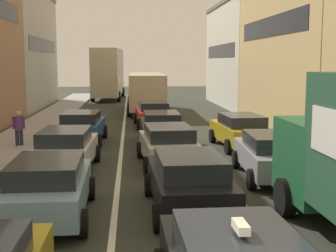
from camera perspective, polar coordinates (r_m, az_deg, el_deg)
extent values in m
cube|color=#9C9C9C|center=(25.05, -16.95, -1.19)|extent=(2.60, 64.00, 0.14)
cube|color=silver|center=(24.47, -5.44, -1.25)|extent=(0.16, 60.00, 0.01)
cube|color=silver|center=(24.64, 2.49, -1.15)|extent=(0.16, 60.00, 0.01)
cube|color=#B2ADA3|center=(42.23, -19.41, 8.48)|extent=(7.00, 14.57, 9.38)
cube|color=black|center=(41.49, -14.68, 9.33)|extent=(0.02, 11.73, 1.10)
cube|color=beige|center=(42.34, 10.94, 8.20)|extent=(7.00, 14.57, 8.53)
cube|color=black|center=(41.55, 6.22, 8.89)|extent=(0.02, 11.73, 1.10)
cube|color=#66605B|center=(42.61, 11.09, 14.14)|extent=(7.20, 14.57, 0.30)
cube|color=tan|center=(28.48, 18.92, 10.09)|extent=(7.00, 14.57, 10.37)
cube|color=black|center=(27.33, 12.04, 11.54)|extent=(0.02, 11.73, 1.10)
cube|color=#1E5933|center=(12.32, 19.40, -3.80)|extent=(2.41, 2.41, 1.90)
cube|color=black|center=(13.35, 17.38, -1.19)|extent=(2.02, 0.03, 0.70)
cylinder|color=black|center=(12.18, 13.82, -8.31)|extent=(0.30, 0.96, 0.96)
cube|color=#F2EACC|center=(6.58, 8.71, -11.82)|extent=(0.17, 0.44, 0.12)
cube|color=black|center=(12.25, 2.49, -7.07)|extent=(1.94, 4.36, 0.70)
cube|color=#1E2328|center=(11.93, 2.65, -4.71)|extent=(1.66, 2.46, 0.52)
cylinder|color=black|center=(13.65, -2.32, -7.04)|extent=(0.24, 0.65, 0.64)
cylinder|color=black|center=(13.89, 5.33, -6.81)|extent=(0.24, 0.65, 0.64)
cylinder|color=black|center=(10.85, -1.21, -10.95)|extent=(0.24, 0.65, 0.64)
cylinder|color=black|center=(11.16, 8.41, -10.51)|extent=(0.24, 0.65, 0.64)
cube|color=#759EB7|center=(12.05, -14.10, -7.55)|extent=(1.89, 4.34, 0.70)
cube|color=#1E2328|center=(11.72, -14.33, -5.16)|extent=(1.64, 2.44, 0.52)
cylinder|color=black|center=(13.69, -17.01, -7.34)|extent=(0.23, 0.64, 0.64)
cylinder|color=black|center=(13.45, -9.23, -7.36)|extent=(0.23, 0.64, 0.64)
cylinder|color=black|center=(10.66, -10.19, -11.43)|extent=(0.23, 0.64, 0.64)
cube|color=beige|center=(17.51, 0.00, -2.57)|extent=(2.07, 4.40, 0.70)
cube|color=#1E2328|center=(17.22, 0.10, -0.86)|extent=(1.73, 2.50, 0.52)
cylinder|color=black|center=(18.90, -3.39, -2.90)|extent=(0.26, 0.65, 0.64)
cylinder|color=black|center=(19.13, 2.12, -2.76)|extent=(0.26, 0.65, 0.64)
cylinder|color=black|center=(16.05, -2.53, -4.81)|extent=(0.26, 0.65, 0.64)
cylinder|color=black|center=(16.32, 3.93, -4.60)|extent=(0.26, 0.65, 0.64)
cube|color=silver|center=(17.02, -12.09, -3.04)|extent=(1.92, 4.35, 0.70)
cube|color=#1E2328|center=(16.73, -12.26, -1.29)|extent=(1.65, 2.45, 0.52)
cylinder|color=black|center=(18.66, -14.14, -3.26)|extent=(0.24, 0.65, 0.64)
cylinder|color=black|center=(18.39, -8.50, -3.27)|extent=(0.24, 0.65, 0.64)
cylinder|color=black|center=(15.87, -16.20, -5.25)|extent=(0.24, 0.65, 0.64)
cylinder|color=black|center=(15.55, -9.56, -5.31)|extent=(0.24, 0.65, 0.64)
cube|color=#19592D|center=(22.16, -0.82, -0.41)|extent=(1.81, 4.31, 0.70)
cube|color=#1E2328|center=(21.89, -0.79, 0.97)|extent=(1.59, 2.41, 0.52)
cylinder|color=black|center=(23.61, -3.28, -0.77)|extent=(0.22, 0.64, 0.64)
cylinder|color=black|center=(23.72, 1.17, -0.72)|extent=(0.22, 0.64, 0.64)
cylinder|color=black|center=(20.72, -3.09, -1.96)|extent=(0.22, 0.64, 0.64)
cylinder|color=black|center=(20.85, 1.98, -1.89)|extent=(0.22, 0.64, 0.64)
cube|color=#194C8C|center=(22.70, -10.25, -0.33)|extent=(1.96, 4.36, 0.70)
cube|color=#1E2328|center=(22.43, -10.35, 1.01)|extent=(1.67, 2.46, 0.52)
cylinder|color=black|center=(24.32, -11.91, -0.68)|extent=(0.24, 0.65, 0.64)
cylinder|color=black|center=(24.08, -7.59, -0.66)|extent=(0.24, 0.65, 0.64)
cylinder|color=black|center=(21.48, -13.19, -1.81)|extent=(0.24, 0.65, 0.64)
cylinder|color=black|center=(21.21, -8.30, -1.81)|extent=(0.24, 0.65, 0.64)
cube|color=#A51E1E|center=(27.90, -1.83, 1.26)|extent=(2.01, 4.38, 0.70)
cube|color=#1E2328|center=(27.64, -1.79, 2.37)|extent=(1.70, 2.48, 0.52)
cylinder|color=black|center=(29.31, -3.89, 0.87)|extent=(0.25, 0.65, 0.64)
cylinder|color=black|center=(29.48, -0.31, 0.93)|extent=(0.25, 0.65, 0.64)
cylinder|color=black|center=(26.42, -3.51, 0.13)|extent=(0.25, 0.65, 0.64)
cylinder|color=black|center=(26.60, 0.45, 0.19)|extent=(0.25, 0.65, 0.64)
cube|color=gray|center=(15.98, 12.26, -3.75)|extent=(2.05, 4.40, 0.70)
cube|color=#1E2328|center=(15.69, 12.48, -1.88)|extent=(1.72, 2.50, 0.52)
cylinder|color=black|center=(17.28, 8.13, -3.98)|extent=(0.26, 0.65, 0.64)
cylinder|color=black|center=(17.66, 14.05, -3.87)|extent=(0.26, 0.65, 0.64)
cylinder|color=black|center=(14.47, 9.99, -6.30)|extent=(0.26, 0.65, 0.64)
cylinder|color=black|center=(14.93, 16.97, -6.09)|extent=(0.26, 0.65, 0.64)
cube|color=#B29319|center=(21.37, 8.63, -0.79)|extent=(2.05, 4.40, 0.70)
cube|color=#1E2328|center=(21.11, 8.82, 0.63)|extent=(1.72, 2.50, 0.52)
cylinder|color=black|center=(22.59, 5.33, -1.18)|extent=(0.26, 0.65, 0.64)
cylinder|color=black|center=(23.08, 9.79, -1.07)|extent=(0.26, 0.65, 0.64)
cylinder|color=black|center=(19.79, 7.25, -2.47)|extent=(0.26, 0.65, 0.64)
cylinder|color=black|center=(20.34, 12.26, -2.31)|extent=(0.26, 0.65, 0.64)
cube|color=#BFB793|center=(36.16, -2.61, 4.37)|extent=(2.61, 10.53, 2.40)
cube|color=black|center=(36.14, -2.61, 4.94)|extent=(2.63, 9.90, 0.70)
cylinder|color=black|center=(40.01, -4.51, 2.95)|extent=(0.31, 1.00, 1.00)
cylinder|color=black|center=(40.06, -0.93, 2.98)|extent=(0.31, 1.00, 1.00)
cylinder|color=black|center=(33.11, -4.64, 1.96)|extent=(0.31, 1.00, 1.00)
cylinder|color=black|center=(33.17, -0.31, 1.99)|extent=(0.31, 1.00, 1.00)
cube|color=#BFB793|center=(48.96, -7.14, 5.18)|extent=(2.89, 10.59, 2.40)
cube|color=black|center=(48.94, -7.15, 5.60)|extent=(2.90, 9.96, 0.70)
cube|color=#BFB793|center=(48.91, -7.19, 7.85)|extent=(2.89, 10.59, 2.16)
cube|color=black|center=(48.92, -7.19, 8.13)|extent=(2.90, 9.96, 0.64)
cylinder|color=black|center=(52.90, -8.13, 4.04)|extent=(0.34, 1.01, 1.00)
cylinder|color=black|center=(52.70, -5.42, 4.07)|extent=(0.34, 1.01, 1.00)
cylinder|color=black|center=(46.02, -9.00, 3.49)|extent=(0.34, 1.01, 1.00)
cylinder|color=black|center=(45.80, -5.88, 3.53)|extent=(0.34, 1.01, 1.00)
cylinder|color=#262D47|center=(21.92, -17.15, -1.52)|extent=(0.16, 0.16, 0.82)
cylinder|color=#262D47|center=(21.95, -17.61, -1.53)|extent=(0.16, 0.16, 0.82)
cylinder|color=#66337F|center=(21.84, -17.46, 0.31)|extent=(0.34, 0.34, 0.60)
sphere|color=tan|center=(21.79, -17.50, 1.41)|extent=(0.24, 0.24, 0.24)
cylinder|color=#66337F|center=(21.80, -16.89, 0.40)|extent=(0.10, 0.10, 0.55)
cylinder|color=#66337F|center=(21.87, -18.03, 0.38)|extent=(0.10, 0.10, 0.55)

